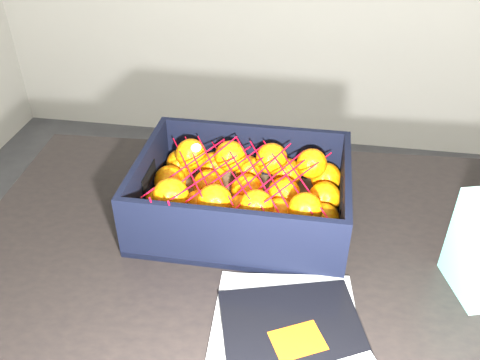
# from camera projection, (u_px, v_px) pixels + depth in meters

# --- Properties ---
(table) EXTENTS (1.24, 0.86, 0.75)m
(table) POSITION_uv_depth(u_px,v_px,m) (287.00, 304.00, 0.96)
(table) COLOR black
(table) RESTS_ON ground
(magazine_stack) EXTENTS (0.28, 0.34, 0.02)m
(magazine_stack) POSITION_uv_depth(u_px,v_px,m) (290.00, 350.00, 0.75)
(magazine_stack) COLOR silver
(magazine_stack) RESTS_ON table
(produce_crate) EXTENTS (0.39, 0.30, 0.13)m
(produce_crate) POSITION_uv_depth(u_px,v_px,m) (243.00, 201.00, 0.99)
(produce_crate) COLOR brown
(produce_crate) RESTS_ON table
(clementine_heap) EXTENTS (0.38, 0.27, 0.11)m
(clementine_heap) POSITION_uv_depth(u_px,v_px,m) (241.00, 194.00, 0.98)
(clementine_heap) COLOR orange
(clementine_heap) RESTS_ON produce_crate
(mesh_net) EXTENTS (0.33, 0.26, 0.09)m
(mesh_net) POSITION_uv_depth(u_px,v_px,m) (238.00, 174.00, 0.94)
(mesh_net) COLOR red
(mesh_net) RESTS_ON clementine_heap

